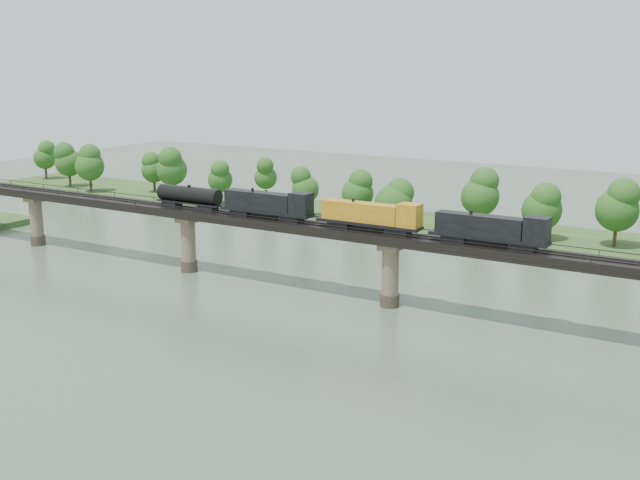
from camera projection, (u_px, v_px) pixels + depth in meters
The scene contains 6 objects.
ground at pixel (282, 369), 98.68m from camera, with size 400.00×400.00×0.00m, color #3D4D3D.
far_bank at pixel (505, 235), 169.43m from camera, with size 300.00×24.00×1.60m, color #2C491D.
bridge at pixel (390, 272), 122.49m from camera, with size 236.00×30.00×11.50m.
bridge_superstructure at pixel (391, 232), 121.08m from camera, with size 220.00×4.90×0.75m.
far_treeline at pixel (462, 197), 168.04m from camera, with size 289.06×17.54×13.60m.
freight_train at pixel (334, 212), 125.70m from camera, with size 70.08×2.73×4.82m.
Camera 1 is at (51.91, -76.84, 37.64)m, focal length 45.00 mm.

